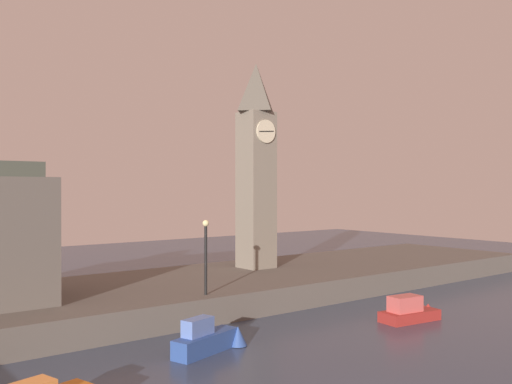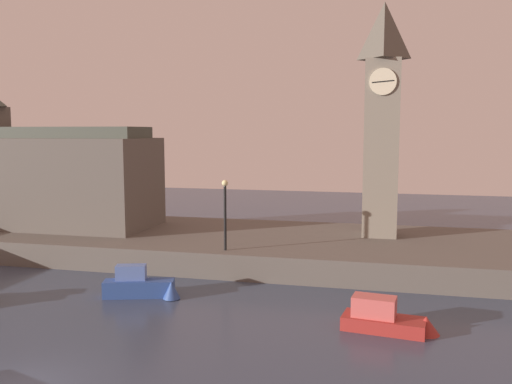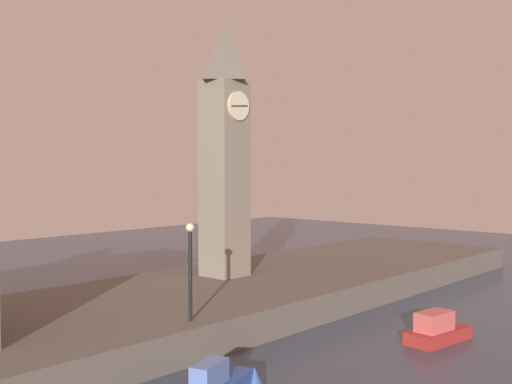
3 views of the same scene
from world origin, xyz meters
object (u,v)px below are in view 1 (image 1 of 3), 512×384
(clock_tower, at_px, (256,162))
(boat_tour_blue, at_px, (210,339))
(boat_dinghy_red, at_px, (413,311))
(streetlamp, at_px, (206,248))

(clock_tower, height_order, boat_tour_blue, clock_tower)
(boat_dinghy_red, bearing_deg, streetlamp, 143.94)
(boat_tour_blue, bearing_deg, boat_dinghy_red, -8.89)
(boat_dinghy_red, distance_m, boat_tour_blue, 12.39)
(clock_tower, bearing_deg, boat_tour_blue, -135.39)
(streetlamp, height_order, boat_dinghy_red, streetlamp)
(clock_tower, xyz_separation_m, boat_dinghy_red, (0.65, -13.36, -8.82))
(streetlamp, height_order, boat_tour_blue, streetlamp)
(clock_tower, relative_size, boat_tour_blue, 3.63)
(boat_dinghy_red, bearing_deg, boat_tour_blue, 171.11)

